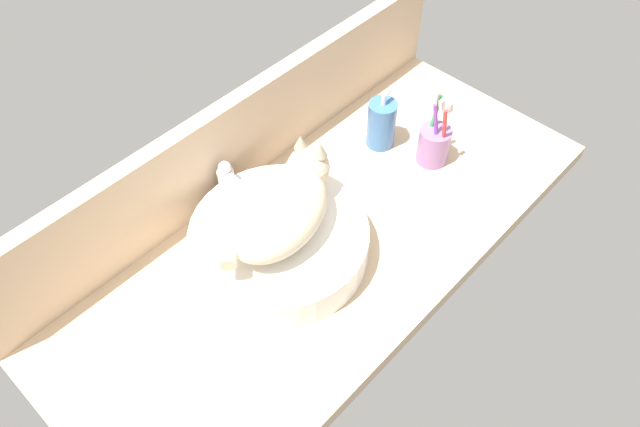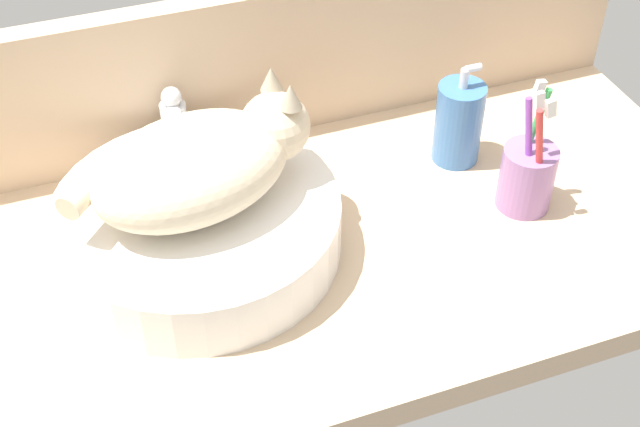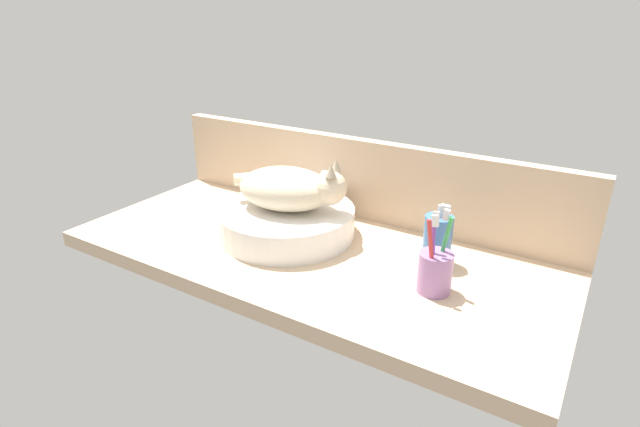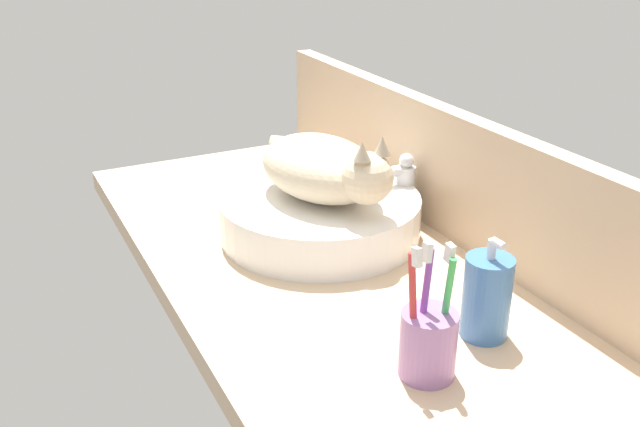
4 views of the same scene
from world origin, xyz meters
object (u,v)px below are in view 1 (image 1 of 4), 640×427
at_px(cat, 280,207).
at_px(faucet, 230,187).
at_px(sink_basin, 280,242).
at_px(soap_dispenser, 381,124).
at_px(toothbrush_cup, 434,144).

relative_size(cat, faucet, 2.36).
relative_size(sink_basin, soap_dispenser, 2.36).
height_order(cat, toothbrush_cup, cat).
bearing_deg(soap_dispenser, faucet, 165.21).
bearing_deg(faucet, toothbrush_cup, -28.16).
distance_m(faucet, toothbrush_cup, 0.48).
height_order(sink_basin, toothbrush_cup, toothbrush_cup).
bearing_deg(soap_dispenser, cat, -171.68).
xyz_separation_m(sink_basin, cat, (0.01, 0.00, 0.10)).
height_order(faucet, soap_dispenser, soap_dispenser).
distance_m(sink_basin, faucet, 0.16).
bearing_deg(faucet, sink_basin, -94.95).
bearing_deg(faucet, soap_dispenser, -14.79).
bearing_deg(sink_basin, faucet, 85.05).
xyz_separation_m(faucet, toothbrush_cup, (0.42, -0.22, -0.02)).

